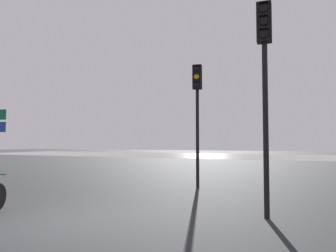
# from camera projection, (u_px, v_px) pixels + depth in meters

# --- Properties ---
(ground_plane) EXTENTS (120.00, 120.00, 0.00)m
(ground_plane) POSITION_uv_depth(u_px,v_px,m) (46.00, 225.00, 6.51)
(ground_plane) COLOR black
(water_strip) EXTENTS (80.00, 16.00, 0.01)m
(water_strip) POSITION_uv_depth(u_px,v_px,m) (263.00, 156.00, 38.32)
(water_strip) COLOR #9E937F
(water_strip) RESTS_ON ground
(traffic_light_center) EXTENTS (0.34, 0.36, 4.50)m
(traffic_light_center) POSITION_uv_depth(u_px,v_px,m) (197.00, 102.00, 11.97)
(traffic_light_center) COLOR black
(traffic_light_center) RESTS_ON ground
(traffic_light_near_right) EXTENTS (0.33, 0.35, 4.77)m
(traffic_light_near_right) POSITION_uv_depth(u_px,v_px,m) (265.00, 68.00, 7.23)
(traffic_light_near_right) COLOR black
(traffic_light_near_right) RESTS_ON ground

